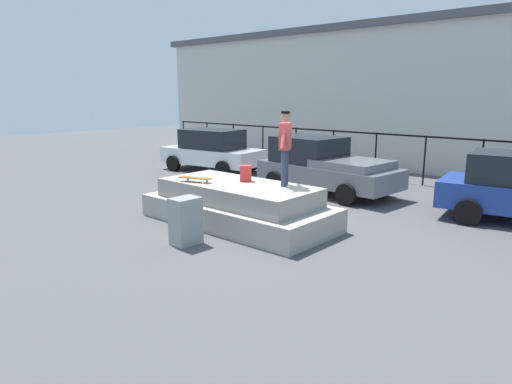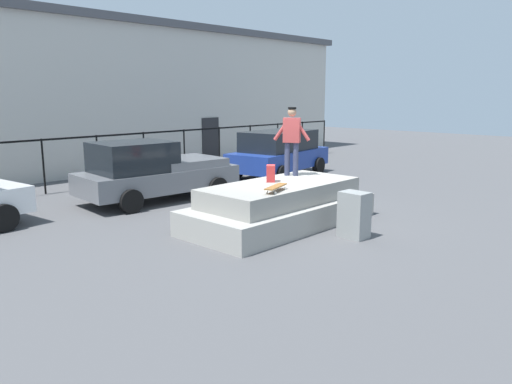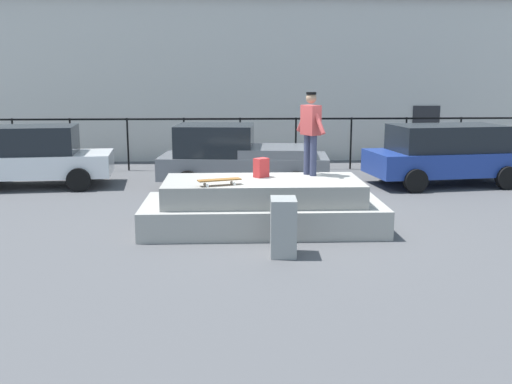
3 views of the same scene
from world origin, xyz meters
name	(u,v)px [view 2 (image 2 of 3)]	position (x,y,z in m)	size (l,w,h in m)	color
ground_plane	(284,218)	(0.00, 0.00, 0.00)	(60.00, 60.00, 0.00)	#4C4C4F
concrete_ledge	(281,206)	(-0.60, -0.38, 0.46)	(4.84, 2.20, 1.01)	#9E9B93
skateboarder	(292,136)	(0.43, 0.14, 2.02)	(0.54, 0.87, 1.74)	#2D334C
skateboard	(276,187)	(-1.46, -0.98, 1.11)	(0.85, 0.46, 0.12)	brown
backpack	(271,173)	(-0.61, -0.08, 1.21)	(0.28, 0.20, 0.40)	red
car_grey_pickup_mid	(153,171)	(-1.04, 4.09, 0.88)	(4.73, 2.44, 1.76)	slate
car_blue_hatchback_far	(279,152)	(4.89, 4.38, 0.91)	(4.58, 2.62, 1.71)	navy
utility_box	(354,215)	(-0.34, -2.25, 0.50)	(0.44, 0.60, 1.01)	gray
fence_row	(121,149)	(0.00, 7.39, 1.19)	(24.06, 0.06, 1.73)	black
warehouse_building	(44,94)	(0.00, 13.13, 3.05)	(30.34, 7.72, 6.07)	beige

